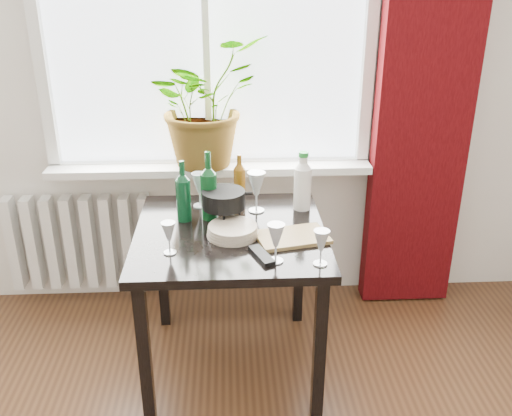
{
  "coord_description": "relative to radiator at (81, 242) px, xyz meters",
  "views": [
    {
      "loc": [
        0.1,
        -0.75,
        1.87
      ],
      "look_at": [
        0.22,
        1.55,
        0.85
      ],
      "focal_mm": 40.0,
      "sensor_mm": 36.0,
      "label": 1
    }
  ],
  "objects": [
    {
      "name": "wineglass_back_center",
      "position": [
        0.98,
        -0.42,
        0.46
      ],
      "size": [
        0.11,
        0.11,
        0.21
      ],
      "primitive_type": null,
      "rotation": [
        0.0,
        0.0,
        -0.3
      ],
      "color": "silver",
      "rests_on": "table"
    },
    {
      "name": "cleaning_bottle",
      "position": [
        1.2,
        -0.4,
        0.51
      ],
      "size": [
        0.1,
        0.1,
        0.29
      ],
      "primitive_type": null,
      "rotation": [
        0.0,
        0.0,
        -0.27
      ],
      "color": "white",
      "rests_on": "table"
    },
    {
      "name": "tv_remote",
      "position": [
        0.98,
        -0.88,
        0.37
      ],
      "size": [
        0.11,
        0.17,
        0.02
      ],
      "primitive_type": "cube",
      "rotation": [
        0.0,
        0.0,
        0.37
      ],
      "color": "black",
      "rests_on": "table"
    },
    {
      "name": "radiator",
      "position": [
        0.0,
        0.0,
        0.0
      ],
      "size": [
        0.8,
        0.1,
        0.55
      ],
      "color": "white",
      "rests_on": "ground"
    },
    {
      "name": "cutting_board",
      "position": [
        1.12,
        -0.72,
        0.37
      ],
      "size": [
        0.34,
        0.26,
        0.02
      ],
      "primitive_type": "cube",
      "rotation": [
        0.0,
        0.0,
        0.23
      ],
      "color": "olive",
      "rests_on": "table"
    },
    {
      "name": "windowsill",
      "position": [
        0.75,
        -0.03,
        0.44
      ],
      "size": [
        1.72,
        0.2,
        0.04
      ],
      "color": "white",
      "rests_on": "ground"
    },
    {
      "name": "bottle_amber",
      "position": [
        0.9,
        -0.28,
        0.48
      ],
      "size": [
        0.07,
        0.07,
        0.24
      ],
      "primitive_type": null,
      "rotation": [
        0.0,
        0.0,
        -0.18
      ],
      "color": "brown",
      "rests_on": "table"
    },
    {
      "name": "wine_bottle_left",
      "position": [
        0.64,
        -0.5,
        0.51
      ],
      "size": [
        0.09,
        0.09,
        0.29
      ],
      "primitive_type": null,
      "rotation": [
        0.0,
        0.0,
        -0.35
      ],
      "color": "#0B3A1E",
      "rests_on": "table"
    },
    {
      "name": "fondue_pot",
      "position": [
        0.82,
        -0.54,
        0.44
      ],
      "size": [
        0.26,
        0.24,
        0.15
      ],
      "primitive_type": null,
      "rotation": [
        0.0,
        0.0,
        0.19
      ],
      "color": "black",
      "rests_on": "table"
    },
    {
      "name": "wineglass_far_right",
      "position": [
        1.21,
        -0.96,
        0.44
      ],
      "size": [
        0.08,
        0.08,
        0.15
      ],
      "primitive_type": null,
      "rotation": [
        0.0,
        0.0,
        0.32
      ],
      "color": "silver",
      "rests_on": "table"
    },
    {
      "name": "wine_bottle_right",
      "position": [
        0.76,
        -0.49,
        0.52
      ],
      "size": [
        0.08,
        0.08,
        0.33
      ],
      "primitive_type": null,
      "rotation": [
        0.0,
        0.0,
        0.12
      ],
      "color": "#0C401A",
      "rests_on": "table"
    },
    {
      "name": "table",
      "position": [
        0.85,
        -0.63,
        0.27
      ],
      "size": [
        0.85,
        0.85,
        0.74
      ],
      "color": "black",
      "rests_on": "ground"
    },
    {
      "name": "potted_plant",
      "position": [
        0.73,
        -0.01,
        0.8
      ],
      "size": [
        0.79,
        0.79,
        0.67
      ],
      "primitive_type": "imported",
      "rotation": [
        0.0,
        0.0,
        0.77
      ],
      "color": "#316B1C",
      "rests_on": "windowsill"
    },
    {
      "name": "plate_stack",
      "position": [
        0.86,
        -0.68,
        0.38
      ],
      "size": [
        0.24,
        0.24,
        0.05
      ],
      "primitive_type": "cylinder",
      "rotation": [
        0.0,
        0.0,
        -0.04
      ],
      "color": "#BDB19D",
      "rests_on": "table"
    },
    {
      "name": "window",
      "position": [
        0.75,
        0.04,
        1.22
      ],
      "size": [
        1.72,
        0.08,
        1.62
      ],
      "color": "white",
      "rests_on": "ground"
    },
    {
      "name": "wineglass_front_right",
      "position": [
        1.03,
        -0.92,
        0.44
      ],
      "size": [
        0.07,
        0.07,
        0.17
      ],
      "primitive_type": null,
      "rotation": [
        0.0,
        0.0,
        -0.03
      ],
      "color": "silver",
      "rests_on": "table"
    },
    {
      "name": "wineglass_front_left",
      "position": [
        0.6,
        -0.83,
        0.43
      ],
      "size": [
        0.06,
        0.06,
        0.14
      ],
      "primitive_type": null,
      "rotation": [
        0.0,
        0.0,
        -0.01
      ],
      "color": "#B0B6BE",
      "rests_on": "table"
    },
    {
      "name": "wineglass_back_left",
      "position": [
        0.71,
        -0.35,
        0.45
      ],
      "size": [
        0.09,
        0.09,
        0.18
      ],
      "primitive_type": null,
      "rotation": [
        0.0,
        0.0,
        -0.32
      ],
      "color": "silver",
      "rests_on": "table"
    },
    {
      "name": "curtain",
      "position": [
        1.87,
        -0.06,
        0.92
      ],
      "size": [
        0.5,
        0.12,
        2.56
      ],
      "color": "#340407",
      "rests_on": "ground"
    }
  ]
}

